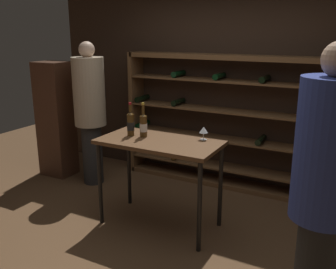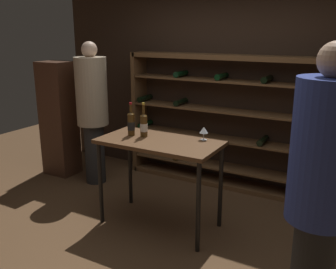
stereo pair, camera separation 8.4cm
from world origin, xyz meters
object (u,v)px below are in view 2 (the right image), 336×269
Objects in this scene: person_guest_plum_blouse at (322,184)px; wine_glass_stemmed_right at (204,131)px; display_cabinet at (59,119)px; wine_bottle_red_label at (144,125)px; person_bystander_red_print at (92,107)px; wine_rack at (242,125)px; tasting_table at (160,150)px; wine_bottle_black_capsule at (131,123)px.

person_guest_plum_blouse is 1.61m from wine_glass_stemmed_right.
display_cabinet reaches higher than wine_bottle_red_label.
wine_bottle_red_label is at bearing -30.79° from person_bystander_red_print.
tasting_table is at bearing -107.26° from wine_rack.
wine_rack is at bearing 16.68° from display_cabinet.
wine_bottle_red_label is 2.65× the size of wine_glass_stemmed_right.
wine_rack is at bearing 88.19° from wine_glass_stemmed_right.
person_guest_plum_blouse reaches higher than wine_bottle_black_capsule.
wine_rack is 1.61× the size of person_guest_plum_blouse.
person_guest_plum_blouse is 3.94m from display_cabinet.
person_bystander_red_print is 1.17m from wine_bottle_black_capsule.
person_guest_plum_blouse is 2.03m from wine_bottle_red_label.
tasting_table is 0.43m from wine_bottle_black_capsule.
wine_glass_stemmed_right reaches higher than tasting_table.
person_bystander_red_print reaches higher than display_cabinet.
tasting_table is 1.52m from person_bystander_red_print.
tasting_table is at bearing -28.67° from person_bystander_red_print.
person_guest_plum_blouse is at bearing -24.98° from tasting_table.
display_cabinet is at bearing 162.35° from wine_bottle_red_label.
wine_glass_stemmed_right is at bearing -29.46° from person_guest_plum_blouse.
wine_rack is 1.14m from wine_glass_stemmed_right.
tasting_table is 0.63× the size of person_guest_plum_blouse.
wine_glass_stemmed_right is at bearing -17.02° from person_bystander_red_print.
wine_rack is 2.46m from person_guest_plum_blouse.
wine_bottle_red_label is at bearing -17.65° from display_cabinet.
tasting_table is 0.66× the size of person_bystander_red_print.
wine_glass_stemmed_right is (-0.04, -1.12, 0.18)m from wine_rack.
wine_bottle_red_label is at bearing -162.41° from wine_glass_stemmed_right.
display_cabinet is 1.93m from wine_bottle_red_label.
person_guest_plum_blouse is at bearing -38.35° from wine_glass_stemmed_right.
person_guest_plum_blouse is (1.23, -2.12, 0.23)m from wine_rack.
wine_rack is at bearing 72.74° from tasting_table.
person_bystander_red_print is (-3.03, 1.36, -0.04)m from person_guest_plum_blouse.
wine_bottle_black_capsule is at bearing -169.54° from wine_bottle_red_label.
display_cabinet is 11.78× the size of wine_glass_stemmed_right.
display_cabinet is (-0.65, 0.03, -0.24)m from person_bystander_red_print.
wine_bottle_red_label reaches higher than tasting_table.
tasting_table is at bearing -149.06° from wine_glass_stemmed_right.
tasting_table is at bearing -16.09° from person_guest_plum_blouse.
wine_bottle_black_capsule is 0.98× the size of wine_bottle_red_label.
wine_bottle_black_capsule is at bearing -12.40° from person_guest_plum_blouse.
wine_bottle_black_capsule is (-2.01, 0.78, -0.02)m from person_guest_plum_blouse.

